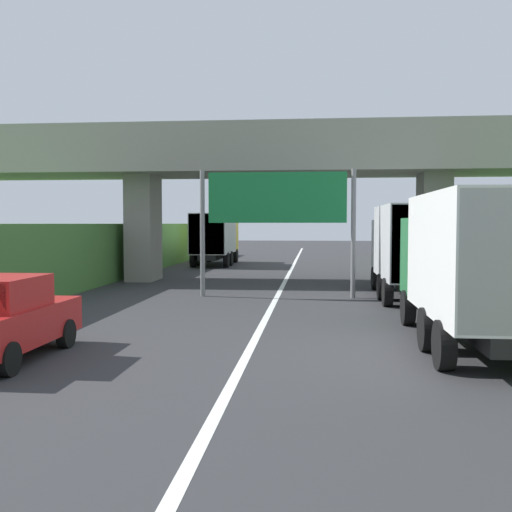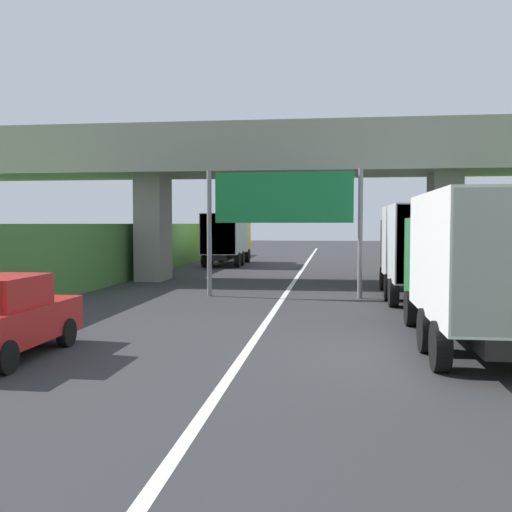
% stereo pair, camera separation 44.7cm
% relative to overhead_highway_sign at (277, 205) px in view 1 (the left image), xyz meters
% --- Properties ---
extents(lane_centre_stripe, '(0.20, 90.03, 0.01)m').
position_rel_overhead_highway_sign_xyz_m(lane_centre_stripe, '(0.00, -0.20, -3.49)').
color(lane_centre_stripe, white).
rests_on(lane_centre_stripe, ground).
extents(overpass_bridge, '(40.00, 4.80, 7.32)m').
position_rel_overhead_highway_sign_xyz_m(overpass_bridge, '(0.00, 6.05, 1.96)').
color(overpass_bridge, gray).
rests_on(overpass_bridge, ground).
extents(overhead_highway_sign, '(5.88, 0.18, 4.82)m').
position_rel_overhead_highway_sign_xyz_m(overhead_highway_sign, '(0.00, 0.00, 0.00)').
color(overhead_highway_sign, slate).
rests_on(overhead_highway_sign, ground).
extents(truck_silver, '(2.44, 7.30, 3.44)m').
position_rel_overhead_highway_sign_xyz_m(truck_silver, '(4.94, 0.12, -1.56)').
color(truck_silver, black).
rests_on(truck_silver, ground).
extents(truck_yellow, '(2.44, 7.30, 3.44)m').
position_rel_overhead_highway_sign_xyz_m(truck_yellow, '(-5.23, 17.12, -1.56)').
color(truck_yellow, black).
rests_on(truck_yellow, ground).
extents(truck_green, '(2.44, 7.30, 3.44)m').
position_rel_overhead_highway_sign_xyz_m(truck_green, '(4.95, -8.65, -1.56)').
color(truck_green, black).
rests_on(truck_green, ground).
extents(car_red, '(1.86, 4.10, 1.72)m').
position_rel_overhead_highway_sign_xyz_m(car_red, '(-4.95, -10.96, -2.64)').
color(car_red, red).
rests_on(car_red, ground).
extents(construction_barrel_3, '(0.57, 0.57, 0.90)m').
position_rel_overhead_highway_sign_xyz_m(construction_barrel_3, '(6.50, -3.25, -3.04)').
color(construction_barrel_3, orange).
rests_on(construction_barrel_3, ground).
extents(construction_barrel_4, '(0.57, 0.57, 0.90)m').
position_rel_overhead_highway_sign_xyz_m(construction_barrel_4, '(6.59, 1.75, -3.04)').
color(construction_barrel_4, orange).
rests_on(construction_barrel_4, ground).
extents(construction_barrel_5, '(0.57, 0.57, 0.90)m').
position_rel_overhead_highway_sign_xyz_m(construction_barrel_5, '(6.67, 6.74, -3.04)').
color(construction_barrel_5, orange).
rests_on(construction_barrel_5, ground).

